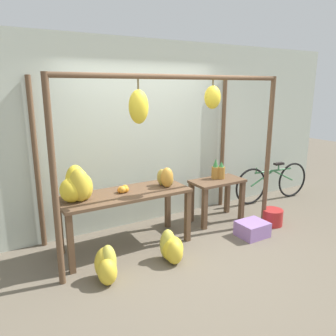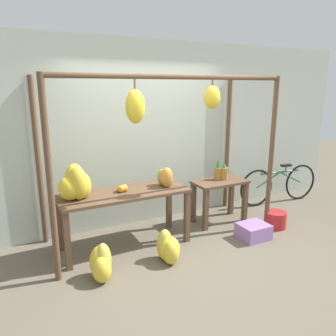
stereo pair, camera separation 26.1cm
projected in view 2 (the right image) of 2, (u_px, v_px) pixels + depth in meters
ground_plane at (188, 258)px, 4.17m from camera, size 20.00×20.00×0.00m
shop_wall_back at (143, 135)px, 5.03m from camera, size 8.00×0.08×2.80m
stall_awning at (166, 131)px, 4.23m from camera, size 3.17×1.18×2.26m
display_table_main at (124, 200)px, 4.34m from camera, size 1.72×0.64×0.77m
display_table_side at (220, 191)px, 5.18m from camera, size 0.85×0.45×0.68m
banana_pile_on_table at (76, 184)px, 4.02m from camera, size 0.48×0.46×0.42m
orange_pile at (122, 188)px, 4.32m from camera, size 0.17×0.15×0.09m
pineapple_cluster at (221, 171)px, 5.17m from camera, size 0.20×0.17×0.33m
banana_pile_ground_left at (102, 263)px, 3.68m from camera, size 0.30×0.37×0.42m
banana_pile_ground_right at (168, 249)px, 4.05m from camera, size 0.39×0.39×0.40m
fruit_crate_white at (253, 231)px, 4.68m from camera, size 0.41×0.36×0.22m
blue_bucket at (275, 220)px, 5.05m from camera, size 0.32×0.32×0.25m
parked_bicycle at (279, 184)px, 6.07m from camera, size 1.69×0.19×0.73m
papaya_pile at (166, 178)px, 4.51m from camera, size 0.22×0.31×0.28m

